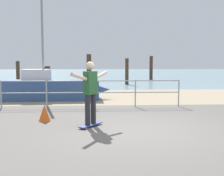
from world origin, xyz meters
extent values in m
cube|color=#605B56|center=(0.00, -1.00, 0.00)|extent=(24.00, 10.00, 0.04)
cube|color=tan|center=(0.00, 7.00, 0.00)|extent=(24.00, 6.00, 0.04)
cube|color=#75939E|center=(0.00, 35.00, 0.00)|extent=(72.00, 50.00, 0.04)
cylinder|color=#9EA0A5|center=(-4.69, 3.60, 0.53)|extent=(0.05, 0.05, 1.05)
cylinder|color=#9EA0A5|center=(-3.02, 3.60, 0.53)|extent=(0.05, 0.05, 1.05)
cylinder|color=#9EA0A5|center=(-1.35, 3.60, 0.53)|extent=(0.05, 0.05, 1.05)
cylinder|color=#9EA0A5|center=(0.33, 3.60, 0.53)|extent=(0.05, 0.05, 1.05)
cylinder|color=#9EA0A5|center=(2.00, 3.60, 0.53)|extent=(0.05, 0.05, 1.05)
cylinder|color=#9EA0A5|center=(-2.18, 3.60, 1.02)|extent=(8.37, 0.04, 0.04)
cylinder|color=#9EA0A5|center=(-2.18, 3.60, 0.58)|extent=(8.37, 0.04, 0.04)
cube|color=#335184|center=(-3.27, 5.87, 0.45)|extent=(4.45, 1.56, 0.90)
cone|color=#335184|center=(-1.08, 5.95, 0.45)|extent=(1.13, 0.80, 0.77)
cylinder|color=gray|center=(-3.57, 5.86, 2.86)|extent=(0.10, 0.10, 3.91)
cube|color=silver|center=(-3.87, 5.84, 1.15)|extent=(1.23, 0.94, 0.50)
cube|color=#334C8C|center=(-1.29, 0.49, 0.07)|extent=(0.64, 0.76, 0.02)
cylinder|color=#E5598C|center=(-1.39, 0.22, 0.03)|extent=(0.06, 0.07, 0.06)
cylinder|color=#E5598C|center=(-1.52, 0.31, 0.03)|extent=(0.06, 0.07, 0.06)
cylinder|color=#E5598C|center=(-1.06, 0.66, 0.03)|extent=(0.06, 0.07, 0.06)
cylinder|color=#E5598C|center=(-1.19, 0.76, 0.03)|extent=(0.06, 0.07, 0.06)
cylinder|color=#26262B|center=(-1.36, 0.39, 0.48)|extent=(0.14, 0.14, 0.80)
cylinder|color=#26262B|center=(-1.22, 0.58, 0.48)|extent=(0.14, 0.14, 0.80)
cube|color=#26592D|center=(-1.29, 0.49, 1.18)|extent=(0.38, 0.41, 0.60)
sphere|color=beige|center=(-1.29, 0.49, 1.62)|extent=(0.22, 0.22, 0.22)
cylinder|color=beige|center=(-1.55, 0.13, 1.36)|extent=(0.40, 0.50, 0.23)
cylinder|color=beige|center=(-1.02, 0.85, 1.36)|extent=(0.40, 0.50, 0.23)
cylinder|color=#422D1E|center=(-7.76, 16.33, 0.91)|extent=(0.31, 0.31, 1.82)
cylinder|color=#422D1E|center=(-4.81, 13.48, 0.72)|extent=(0.40, 0.40, 1.44)
cylinder|color=#422D1E|center=(-1.85, 16.02, 1.19)|extent=(0.39, 0.39, 2.39)
cylinder|color=#422D1E|center=(1.11, 14.00, 1.01)|extent=(0.26, 0.26, 2.02)
cylinder|color=#422D1E|center=(4.07, 19.55, 1.16)|extent=(0.32, 0.32, 2.33)
cone|color=#E55919|center=(-2.64, 1.22, 0.25)|extent=(0.36, 0.36, 0.50)
camera|label=1|loc=(-1.08, -6.55, 1.72)|focal=43.34mm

